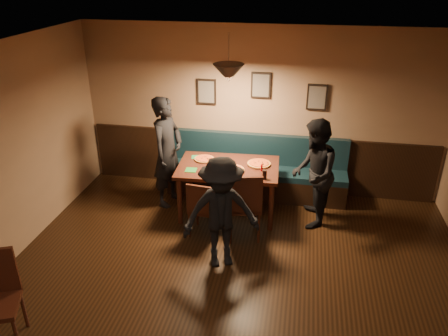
{
  "coord_description": "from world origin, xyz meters",
  "views": [
    {
      "loc": [
        0.69,
        -3.47,
        3.66
      ],
      "look_at": [
        -0.36,
        2.17,
        0.95
      ],
      "focal_mm": 35.19,
      "sensor_mm": 36.0,
      "label": 1
    }
  ],
  "objects_px": {
    "chair_near_left": "(204,207)",
    "chair_near_right": "(244,204)",
    "diner_right": "(314,174)",
    "diner_front": "(221,213)",
    "soda_glass": "(265,174)",
    "tabasco_bottle": "(262,167)",
    "booth_bench": "(256,168)",
    "dining_table": "(228,190)",
    "diner_left": "(168,152)"
  },
  "relations": [
    {
      "from": "booth_bench",
      "to": "chair_near_left",
      "type": "height_order",
      "value": "booth_bench"
    },
    {
      "from": "diner_left",
      "to": "diner_right",
      "type": "distance_m",
      "value": 2.31
    },
    {
      "from": "diner_right",
      "to": "chair_near_right",
      "type": "bearing_deg",
      "value": -60.86
    },
    {
      "from": "chair_near_left",
      "to": "soda_glass",
      "type": "height_order",
      "value": "soda_glass"
    },
    {
      "from": "chair_near_right",
      "to": "diner_left",
      "type": "height_order",
      "value": "diner_left"
    },
    {
      "from": "booth_bench",
      "to": "chair_near_left",
      "type": "distance_m",
      "value": 1.45
    },
    {
      "from": "diner_front",
      "to": "chair_near_left",
      "type": "bearing_deg",
      "value": 99.16
    },
    {
      "from": "soda_glass",
      "to": "tabasco_bottle",
      "type": "relative_size",
      "value": 1.08
    },
    {
      "from": "booth_bench",
      "to": "chair_near_left",
      "type": "xyz_separation_m",
      "value": [
        -0.61,
        -1.31,
        -0.07
      ]
    },
    {
      "from": "dining_table",
      "to": "diner_right",
      "type": "bearing_deg",
      "value": -5.22
    },
    {
      "from": "dining_table",
      "to": "diner_left",
      "type": "relative_size",
      "value": 0.85
    },
    {
      "from": "chair_near_left",
      "to": "dining_table",
      "type": "bearing_deg",
      "value": 74.75
    },
    {
      "from": "dining_table",
      "to": "diner_left",
      "type": "distance_m",
      "value": 1.14
    },
    {
      "from": "chair_near_right",
      "to": "diner_right",
      "type": "bearing_deg",
      "value": 16.85
    },
    {
      "from": "booth_bench",
      "to": "chair_near_right",
      "type": "bearing_deg",
      "value": -91.35
    },
    {
      "from": "chair_near_left",
      "to": "chair_near_right",
      "type": "bearing_deg",
      "value": 9.65
    },
    {
      "from": "soda_glass",
      "to": "tabasco_bottle",
      "type": "distance_m",
      "value": 0.26
    },
    {
      "from": "chair_near_left",
      "to": "diner_right",
      "type": "height_order",
      "value": "diner_right"
    },
    {
      "from": "chair_near_left",
      "to": "diner_front",
      "type": "height_order",
      "value": "diner_front"
    },
    {
      "from": "chair_near_right",
      "to": "chair_near_left",
      "type": "bearing_deg",
      "value": 170.61
    },
    {
      "from": "diner_front",
      "to": "tabasco_bottle",
      "type": "relative_size",
      "value": 11.97
    },
    {
      "from": "chair_near_right",
      "to": "dining_table",
      "type": "bearing_deg",
      "value": 106.32
    },
    {
      "from": "booth_bench",
      "to": "diner_left",
      "type": "distance_m",
      "value": 1.52
    },
    {
      "from": "diner_front",
      "to": "diner_left",
      "type": "bearing_deg",
      "value": 107.34
    },
    {
      "from": "booth_bench",
      "to": "chair_near_right",
      "type": "distance_m",
      "value": 1.28
    },
    {
      "from": "dining_table",
      "to": "tabasco_bottle",
      "type": "distance_m",
      "value": 0.71
    },
    {
      "from": "booth_bench",
      "to": "soda_glass",
      "type": "distance_m",
      "value": 1.11
    },
    {
      "from": "tabasco_bottle",
      "to": "diner_right",
      "type": "bearing_deg",
      "value": 2.25
    },
    {
      "from": "diner_right",
      "to": "soda_glass",
      "type": "xyz_separation_m",
      "value": [
        -0.7,
        -0.28,
        0.06
      ]
    },
    {
      "from": "diner_front",
      "to": "soda_glass",
      "type": "xyz_separation_m",
      "value": [
        0.45,
        0.96,
        0.12
      ]
    },
    {
      "from": "diner_left",
      "to": "tabasco_bottle",
      "type": "height_order",
      "value": "diner_left"
    },
    {
      "from": "dining_table",
      "to": "diner_left",
      "type": "xyz_separation_m",
      "value": [
        -1.01,
        0.16,
        0.5
      ]
    },
    {
      "from": "booth_bench",
      "to": "soda_glass",
      "type": "bearing_deg",
      "value": -77.46
    },
    {
      "from": "chair_near_left",
      "to": "tabasco_bottle",
      "type": "xyz_separation_m",
      "value": [
        0.77,
        0.55,
        0.45
      ]
    },
    {
      "from": "booth_bench",
      "to": "chair_near_right",
      "type": "xyz_separation_m",
      "value": [
        -0.03,
        -1.28,
        0.03
      ]
    },
    {
      "from": "diner_right",
      "to": "soda_glass",
      "type": "height_order",
      "value": "diner_right"
    },
    {
      "from": "booth_bench",
      "to": "diner_front",
      "type": "distance_m",
      "value": 2.01
    },
    {
      "from": "booth_bench",
      "to": "dining_table",
      "type": "distance_m",
      "value": 0.78
    },
    {
      "from": "chair_near_right",
      "to": "diner_right",
      "type": "height_order",
      "value": "diner_right"
    },
    {
      "from": "chair_near_right",
      "to": "soda_glass",
      "type": "bearing_deg",
      "value": 32.55
    },
    {
      "from": "chair_near_right",
      "to": "tabasco_bottle",
      "type": "relative_size",
      "value": 8.27
    },
    {
      "from": "diner_right",
      "to": "diner_front",
      "type": "xyz_separation_m",
      "value": [
        -1.14,
        -1.25,
        -0.06
      ]
    },
    {
      "from": "dining_table",
      "to": "diner_right",
      "type": "height_order",
      "value": "diner_right"
    },
    {
      "from": "diner_right",
      "to": "soda_glass",
      "type": "relative_size",
      "value": 11.94
    },
    {
      "from": "chair_near_right",
      "to": "tabasco_bottle",
      "type": "distance_m",
      "value": 0.65
    },
    {
      "from": "diner_right",
      "to": "booth_bench",
      "type": "bearing_deg",
      "value": -129.05
    },
    {
      "from": "diner_right",
      "to": "tabasco_bottle",
      "type": "height_order",
      "value": "diner_right"
    },
    {
      "from": "diner_front",
      "to": "soda_glass",
      "type": "distance_m",
      "value": 1.07
    },
    {
      "from": "dining_table",
      "to": "soda_glass",
      "type": "distance_m",
      "value": 0.83
    },
    {
      "from": "chair_near_right",
      "to": "tabasco_bottle",
      "type": "xyz_separation_m",
      "value": [
        0.19,
        0.52,
        0.36
      ]
    }
  ]
}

